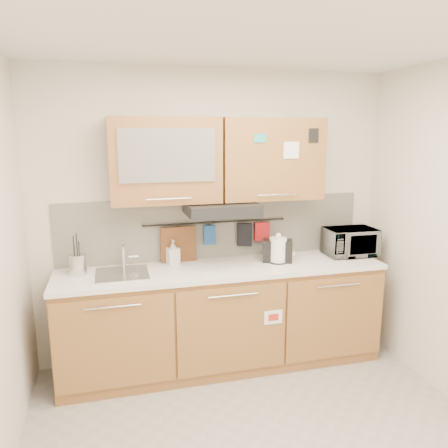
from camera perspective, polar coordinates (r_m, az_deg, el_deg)
ceiling at (r=2.53m, az=7.25°, el=24.17°), size 3.20×3.20×0.00m
wall_back at (r=3.98m, az=-1.23°, el=0.93°), size 3.20×0.00×3.20m
base_cabinet at (r=3.97m, az=-0.12°, el=-12.70°), size 2.80×0.64×0.88m
countertop at (r=3.79m, az=-0.12°, el=-5.90°), size 2.82×0.62×0.04m
backsplash at (r=3.99m, az=-1.19°, el=-0.52°), size 2.80×0.02×0.56m
upper_cabinets at (r=3.74m, az=-0.71°, el=8.42°), size 1.82×0.37×0.70m
range_hood at (r=3.72m, az=-0.35°, el=2.03°), size 0.60×0.46×0.10m
sink at (r=3.69m, az=-13.14°, el=-6.32°), size 0.42×0.40×0.26m
utensil_rail at (r=3.94m, az=-1.06°, el=0.22°), size 1.30×0.02×0.02m
utensil_crock at (r=3.75m, az=-18.53°, el=-5.00°), size 0.18×0.18×0.34m
kettle at (r=3.91m, az=7.08°, el=-3.48°), size 0.20×0.20×0.27m
toaster at (r=3.94m, az=7.00°, el=-3.44°), size 0.30×0.24×0.20m
microwave at (r=4.27m, az=16.14°, el=-2.25°), size 0.47×0.32×0.26m
soap_bottle at (r=3.85m, az=-6.68°, el=-3.65°), size 0.12×0.12×0.22m
cutting_board at (r=3.91m, az=-5.93°, el=-3.20°), size 0.32×0.04×0.39m
oven_mitt at (r=3.94m, az=-1.89°, el=-1.42°), size 0.11×0.03×0.18m
dark_pouch at (r=4.02m, az=2.69°, el=-1.39°), size 0.14×0.09×0.21m
pot_holder at (r=4.07m, az=4.97°, el=-0.98°), size 0.14×0.03×0.17m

